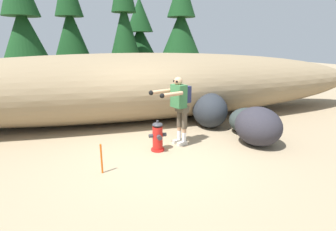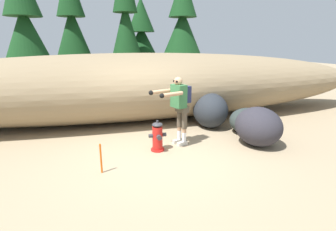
{
  "view_description": "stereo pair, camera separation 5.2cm",
  "coord_description": "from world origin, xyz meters",
  "px_view_note": "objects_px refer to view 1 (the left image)",
  "views": [
    {
      "loc": [
        -1.38,
        -5.27,
        2.43
      ],
      "look_at": [
        0.35,
        0.57,
        0.75
      ],
      "focal_mm": 27.73,
      "sensor_mm": 36.0,
      "label": 1
    },
    {
      "loc": [
        -1.33,
        -5.29,
        2.43
      ],
      "look_at": [
        0.35,
        0.57,
        0.75
      ],
      "focal_mm": 27.73,
      "sensor_mm": 36.0,
      "label": 2
    }
  ],
  "objects_px": {
    "boulder_small": "(248,121)",
    "boulder_large": "(258,126)",
    "boulder_mid": "(210,110)",
    "fire_hydrant": "(158,137)",
    "utility_worker": "(179,102)",
    "survey_stake": "(101,159)"
  },
  "relations": [
    {
      "from": "fire_hydrant",
      "to": "boulder_mid",
      "type": "height_order",
      "value": "boulder_mid"
    },
    {
      "from": "utility_worker",
      "to": "boulder_small",
      "type": "distance_m",
      "value": 2.26
    },
    {
      "from": "survey_stake",
      "to": "boulder_mid",
      "type": "bearing_deg",
      "value": 32.76
    },
    {
      "from": "boulder_mid",
      "to": "survey_stake",
      "type": "bearing_deg",
      "value": -147.24
    },
    {
      "from": "fire_hydrant",
      "to": "utility_worker",
      "type": "relative_size",
      "value": 0.43
    },
    {
      "from": "boulder_large",
      "to": "boulder_mid",
      "type": "xyz_separation_m",
      "value": [
        -0.51,
        1.68,
        0.04
      ]
    },
    {
      "from": "boulder_mid",
      "to": "boulder_large",
      "type": "bearing_deg",
      "value": -73.08
    },
    {
      "from": "boulder_large",
      "to": "boulder_small",
      "type": "relative_size",
      "value": 1.17
    },
    {
      "from": "fire_hydrant",
      "to": "utility_worker",
      "type": "xyz_separation_m",
      "value": [
        0.6,
        0.22,
        0.74
      ]
    },
    {
      "from": "boulder_small",
      "to": "fire_hydrant",
      "type": "bearing_deg",
      "value": -169.7
    },
    {
      "from": "boulder_mid",
      "to": "boulder_small",
      "type": "xyz_separation_m",
      "value": [
        0.77,
        -0.84,
        -0.16
      ]
    },
    {
      "from": "utility_worker",
      "to": "survey_stake",
      "type": "distance_m",
      "value": 2.29
    },
    {
      "from": "utility_worker",
      "to": "boulder_mid",
      "type": "bearing_deg",
      "value": -160.64
    },
    {
      "from": "utility_worker",
      "to": "boulder_small",
      "type": "relative_size",
      "value": 1.64
    },
    {
      "from": "boulder_small",
      "to": "survey_stake",
      "type": "height_order",
      "value": "boulder_small"
    },
    {
      "from": "boulder_large",
      "to": "boulder_small",
      "type": "xyz_separation_m",
      "value": [
        0.26,
        0.84,
        -0.12
      ]
    },
    {
      "from": "fire_hydrant",
      "to": "boulder_small",
      "type": "relative_size",
      "value": 0.71
    },
    {
      "from": "boulder_small",
      "to": "boulder_mid",
      "type": "bearing_deg",
      "value": 132.71
    },
    {
      "from": "fire_hydrant",
      "to": "boulder_small",
      "type": "distance_m",
      "value": 2.77
    },
    {
      "from": "boulder_small",
      "to": "boulder_large",
      "type": "bearing_deg",
      "value": -107.3
    },
    {
      "from": "boulder_mid",
      "to": "fire_hydrant",
      "type": "bearing_deg",
      "value": -145.73
    },
    {
      "from": "utility_worker",
      "to": "boulder_mid",
      "type": "distance_m",
      "value": 1.84
    }
  ]
}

